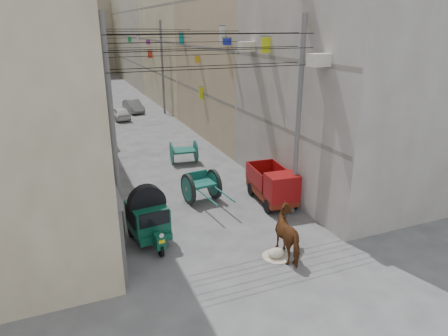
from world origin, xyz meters
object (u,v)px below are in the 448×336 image
distant_car_white (120,113)px  distant_car_grey (133,106)px  mini_truck (275,188)px  auto_rickshaw (148,216)px  tonga_cart (201,186)px  feed_sack (276,253)px  distant_car_green (99,93)px  second_cart (184,152)px  horse (291,234)px

distant_car_white → distant_car_grey: bearing=-127.8°
mini_truck → distant_car_white: 20.53m
auto_rickshaw → distant_car_white: (2.13, 21.15, -0.46)m
tonga_cart → feed_sack: tonga_cart is taller
distant_car_white → distant_car_green: size_ratio=0.81×
second_cart → distant_car_green: second_cart is taller
distant_car_white → horse: bearing=88.9°
mini_truck → second_cart: 7.39m
auto_rickshaw → feed_sack: size_ratio=4.03×
mini_truck → second_cart: mini_truck is taller
feed_sack → tonga_cart: bearing=98.6°
mini_truck → horse: mini_truck is taller
distant_car_white → auto_rickshaw: bearing=78.0°
distant_car_grey → feed_sack: bearing=-96.0°
tonga_cart → second_cart: bearing=75.3°
tonga_cart → second_cart: 5.46m
second_cart → horse: (0.49, -10.95, 0.13)m
feed_sack → horse: (0.48, -0.10, 0.68)m
feed_sack → distant_car_green: size_ratio=0.16×
auto_rickshaw → mini_truck: size_ratio=0.78×
auto_rickshaw → distant_car_white: 21.26m
tonga_cart → distant_car_white: tonga_cart is taller
mini_truck → distant_car_green: mini_truck is taller
auto_rickshaw → second_cart: auto_rickshaw is taller
mini_truck → second_cart: (-2.01, 7.11, -0.12)m
distant_car_white → feed_sack: bearing=87.8°
mini_truck → feed_sack: size_ratio=5.18×
second_cart → distant_car_white: second_cart is taller
second_cart → distant_car_green: (-2.21, 24.72, -0.13)m
distant_car_grey → mini_truck: bearing=-91.0°
feed_sack → distant_car_grey: 26.56m
auto_rickshaw → second_cart: 8.93m
mini_truck → distant_car_white: size_ratio=1.00×
distant_car_white → distant_car_grey: 3.08m
second_cart → feed_sack: size_ratio=2.68×
feed_sack → distant_car_white: size_ratio=0.19×
mini_truck → feed_sack: mini_truck is taller
tonga_cart → second_cart: (0.82, 5.40, -0.03)m
distant_car_white → distant_car_grey: distant_car_grey is taller
horse → feed_sack: bearing=-6.7°
tonga_cart → mini_truck: bearing=-37.3°
feed_sack → distant_car_grey: distant_car_grey is taller
horse → distant_car_green: 35.77m
auto_rickshaw → distant_car_grey: (3.74, 23.78, -0.43)m
distant_car_grey → distant_car_green: size_ratio=0.88×
auto_rickshaw → feed_sack: (3.82, -2.78, -0.84)m
horse → distant_car_green: horse is taller
auto_rickshaw → feed_sack: 4.80m
feed_sack → distant_car_grey: (-0.08, 26.55, 0.41)m
horse → distant_car_green: bearing=-80.2°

